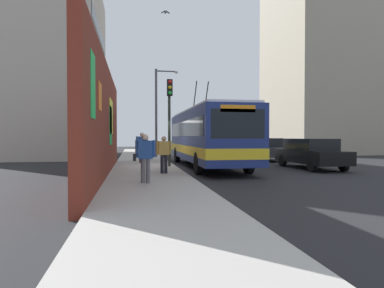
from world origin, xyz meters
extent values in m
plane|color=#232326|center=(0.00, 0.00, 0.00)|extent=(80.00, 80.00, 0.00)
cube|color=#ADA8A0|center=(0.00, 1.60, 0.07)|extent=(48.00, 3.20, 0.15)
cube|color=maroon|center=(-3.71, 3.35, 2.28)|extent=(14.59, 0.30, 4.56)
cube|color=green|center=(-9.33, 3.19, 2.95)|extent=(0.91, 0.02, 1.62)
cube|color=orange|center=(-7.48, 3.19, 2.90)|extent=(0.86, 0.02, 0.84)
cube|color=green|center=(-2.54, 3.19, 2.18)|extent=(1.39, 0.02, 1.71)
cube|color=yellow|center=(-2.14, 3.19, 2.60)|extent=(2.09, 0.02, 1.58)
cube|color=#B2A899|center=(12.54, 9.20, 7.56)|extent=(13.72, 8.25, 15.12)
cube|color=black|center=(12.54, 5.06, 4.40)|extent=(11.66, 0.04, 1.10)
cube|color=black|center=(12.54, 5.06, 7.60)|extent=(11.66, 0.04, 1.10)
cube|color=black|center=(12.54, 5.06, 10.80)|extent=(11.66, 0.04, 1.10)
cube|color=#9E937F|center=(14.04, -17.00, 8.86)|extent=(10.43, 9.31, 17.72)
cube|color=black|center=(14.04, -21.67, 4.40)|extent=(8.87, 0.04, 1.10)
cube|color=black|center=(14.04, -21.67, 7.60)|extent=(8.87, 0.04, 1.10)
cube|color=black|center=(14.04, -21.67, 10.80)|extent=(8.87, 0.04, 1.10)
cube|color=black|center=(14.04, -21.67, 14.00)|extent=(8.87, 0.04, 1.10)
cube|color=navy|center=(0.20, -1.80, 1.74)|extent=(11.36, 2.56, 2.57)
cube|color=silver|center=(0.20, -1.80, 3.08)|extent=(10.91, 2.35, 0.12)
cube|color=yellow|center=(0.20, -1.80, 1.00)|extent=(11.38, 2.58, 0.44)
cube|color=black|center=(-5.46, -1.80, 2.19)|extent=(0.04, 2.18, 1.16)
cube|color=black|center=(0.20, -1.80, 2.12)|extent=(10.45, 2.59, 0.82)
cube|color=orange|center=(-5.45, -1.80, 2.77)|extent=(0.06, 1.41, 0.28)
cylinder|color=black|center=(1.91, -2.15, 3.92)|extent=(1.43, 0.06, 2.00)
cylinder|color=black|center=(1.91, -1.45, 3.92)|extent=(1.43, 0.06, 2.00)
cylinder|color=black|center=(-3.43, -2.96, 0.50)|extent=(1.00, 0.28, 1.00)
cylinder|color=black|center=(-3.43, -0.64, 0.50)|extent=(1.00, 0.28, 1.00)
cylinder|color=black|center=(3.84, -2.96, 0.50)|extent=(1.00, 0.28, 1.00)
cylinder|color=black|center=(3.84, -0.64, 0.50)|extent=(1.00, 0.28, 1.00)
cube|color=black|center=(-1.71, -7.00, 0.65)|extent=(4.82, 1.86, 0.66)
cube|color=black|center=(-1.61, -7.00, 1.28)|extent=(2.89, 1.67, 0.60)
cylinder|color=black|center=(-3.30, -7.83, 0.32)|extent=(0.64, 0.22, 0.64)
cylinder|color=black|center=(-3.30, -6.17, 0.32)|extent=(0.64, 0.22, 0.64)
cylinder|color=black|center=(-0.12, -7.83, 0.32)|extent=(0.64, 0.22, 0.64)
cylinder|color=black|center=(-0.12, -6.17, 0.32)|extent=(0.64, 0.22, 0.64)
cube|color=#38383D|center=(4.63, -7.00, 0.65)|extent=(4.58, 1.86, 0.66)
cube|color=black|center=(4.72, -7.00, 1.28)|extent=(2.75, 1.67, 0.60)
cylinder|color=black|center=(3.12, -7.83, 0.32)|extent=(0.64, 0.22, 0.64)
cylinder|color=black|center=(3.12, -6.17, 0.32)|extent=(0.64, 0.22, 0.64)
cylinder|color=black|center=(6.14, -7.83, 0.32)|extent=(0.64, 0.22, 0.64)
cylinder|color=black|center=(6.14, -6.17, 0.32)|extent=(0.64, 0.22, 0.64)
cube|color=white|center=(10.45, -7.00, 0.65)|extent=(4.69, 1.83, 0.66)
cube|color=black|center=(10.55, -7.00, 1.28)|extent=(2.82, 1.65, 0.60)
cylinder|color=black|center=(8.90, -7.82, 0.32)|extent=(0.64, 0.22, 0.64)
cylinder|color=black|center=(8.90, -6.18, 0.32)|extent=(0.64, 0.22, 0.64)
cylinder|color=black|center=(12.00, -7.82, 0.32)|extent=(0.64, 0.22, 0.64)
cylinder|color=black|center=(12.00, -6.18, 0.32)|extent=(0.64, 0.22, 0.64)
cube|color=navy|center=(16.59, -7.00, 0.65)|extent=(4.84, 1.74, 0.66)
cube|color=black|center=(16.69, -7.00, 1.28)|extent=(2.90, 1.57, 0.60)
cylinder|color=black|center=(15.00, -7.77, 0.32)|extent=(0.64, 0.22, 0.64)
cylinder|color=black|center=(15.00, -6.23, 0.32)|extent=(0.64, 0.22, 0.64)
cylinder|color=black|center=(18.19, -7.77, 0.32)|extent=(0.64, 0.22, 0.64)
cylinder|color=black|center=(18.19, -6.23, 0.32)|extent=(0.64, 0.22, 0.64)
cylinder|color=#595960|center=(-6.78, 1.73, 0.55)|extent=(0.14, 0.14, 0.80)
cylinder|color=#595960|center=(-6.78, 1.90, 0.55)|extent=(0.14, 0.14, 0.80)
cube|color=#264C99|center=(-6.78, 1.82, 1.25)|extent=(0.22, 0.47, 0.60)
cylinder|color=#264C99|center=(-6.78, 1.53, 1.28)|extent=(0.09, 0.09, 0.57)
cylinder|color=#264C99|center=(-6.78, 2.10, 1.28)|extent=(0.09, 0.09, 0.57)
sphere|color=beige|center=(-6.78, 1.82, 1.66)|extent=(0.22, 0.22, 0.22)
cube|color=black|center=(-6.78, 2.17, 1.00)|extent=(0.14, 0.10, 0.24)
cylinder|color=#1E1E2D|center=(-3.95, 0.86, 0.53)|extent=(0.14, 0.14, 0.77)
cylinder|color=#1E1E2D|center=(-3.95, 1.02, 0.53)|extent=(0.14, 0.14, 0.77)
cube|color=gold|center=(-3.95, 0.94, 1.21)|extent=(0.22, 0.45, 0.58)
cylinder|color=gold|center=(-3.95, 0.67, 1.24)|extent=(0.09, 0.09, 0.55)
cylinder|color=gold|center=(-3.95, 1.21, 1.24)|extent=(0.09, 0.09, 0.55)
sphere|color=tan|center=(-3.95, 0.94, 1.60)|extent=(0.21, 0.21, 0.21)
cylinder|color=#1E1E2D|center=(2.07, 1.59, 0.59)|extent=(0.14, 0.14, 0.88)
cylinder|color=#1E1E2D|center=(2.07, 1.77, 0.59)|extent=(0.14, 0.14, 0.88)
cube|color=#264C99|center=(2.07, 1.68, 1.36)|extent=(0.22, 0.51, 0.66)
cylinder|color=#264C99|center=(2.07, 1.37, 1.40)|extent=(0.09, 0.09, 0.63)
cylinder|color=#264C99|center=(2.07, 1.99, 1.40)|extent=(0.09, 0.09, 0.63)
sphere|color=beige|center=(2.07, 1.68, 1.81)|extent=(0.24, 0.24, 0.24)
cylinder|color=#2D382D|center=(-0.61, 0.35, 2.40)|extent=(0.14, 0.14, 4.49)
cube|color=black|center=(-0.83, 0.35, 4.19)|extent=(0.20, 0.28, 0.84)
sphere|color=red|center=(-0.94, 0.35, 4.47)|extent=(0.18, 0.18, 0.18)
sphere|color=yellow|center=(-0.94, 0.35, 4.19)|extent=(0.18, 0.18, 0.18)
sphere|color=green|center=(-0.94, 0.35, 3.91)|extent=(0.18, 0.18, 0.18)
cylinder|color=#4C4C51|center=(7.73, 0.45, 3.49)|extent=(0.18, 0.18, 6.69)
cylinder|color=#4C4C51|center=(7.73, -0.32, 6.69)|extent=(0.10, 1.55, 0.10)
ellipsoid|color=silver|center=(7.73, -1.10, 6.64)|extent=(0.44, 0.28, 0.20)
ellipsoid|color=slate|center=(3.63, 0.13, 9.63)|extent=(0.32, 0.14, 0.12)
cube|color=slate|center=(3.63, -0.01, 9.66)|extent=(0.20, 0.25, 0.16)
cube|color=slate|center=(3.63, 0.27, 9.66)|extent=(0.20, 0.25, 0.16)
camera|label=1|loc=(-17.98, 2.23, 1.68)|focal=31.44mm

